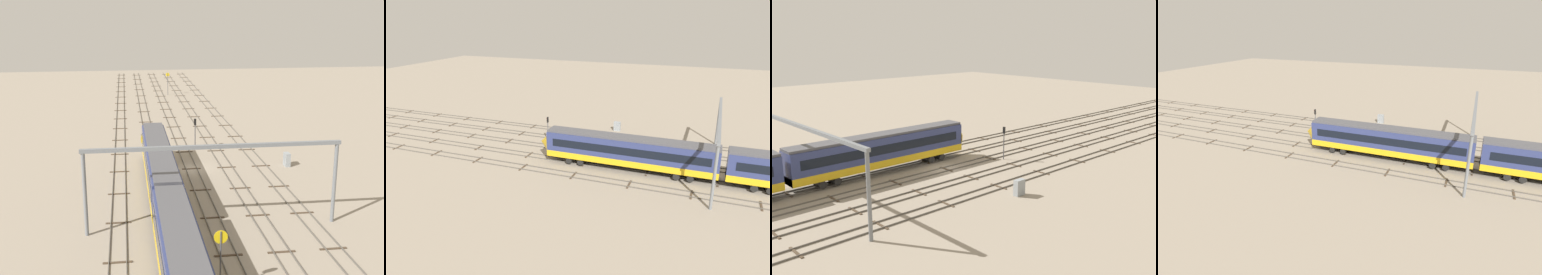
{
  "view_description": "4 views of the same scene",
  "coord_description": "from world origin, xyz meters",
  "views": [
    {
      "loc": [
        -60.77,
        8.06,
        20.0
      ],
      "look_at": [
        2.12,
        -0.36,
        3.6
      ],
      "focal_mm": 47.24,
      "sensor_mm": 36.0,
      "label": 1
    },
    {
      "loc": [
        -16.93,
        51.53,
        21.31
      ],
      "look_at": [
        2.68,
        0.29,
        2.37
      ],
      "focal_mm": 34.19,
      "sensor_mm": 36.0,
      "label": 2
    },
    {
      "loc": [
        -35.94,
        -42.37,
        17.03
      ],
      "look_at": [
        3.5,
        0.48,
        3.57
      ],
      "focal_mm": 42.46,
      "sensor_mm": 36.0,
      "label": 3
    },
    {
      "loc": [
        -17.6,
        46.84,
        19.24
      ],
      "look_at": [
        0.24,
        2.83,
        1.9
      ],
      "focal_mm": 29.35,
      "sensor_mm": 36.0,
      "label": 4
    }
  ],
  "objects": [
    {
      "name": "ground_plane",
      "position": [
        0.0,
        0.0,
        0.0
      ],
      "size": [
        211.12,
        211.12,
        0.0
      ],
      "primitive_type": "plane",
      "color": "gray"
    },
    {
      "name": "track_near_foreground",
      "position": [
        -0.0,
        -9.11,
        0.07
      ],
      "size": [
        195.12,
        2.4,
        0.16
      ],
      "color": "#59544C",
      "rests_on": "ground"
    },
    {
      "name": "track_second_near",
      "position": [
        -0.0,
        -4.56,
        0.07
      ],
      "size": [
        195.12,
        2.4,
        0.16
      ],
      "color": "#59544C",
      "rests_on": "ground"
    },
    {
      "name": "track_middle",
      "position": [
        -0.0,
        0.0,
        0.07
      ],
      "size": [
        195.12,
        2.4,
        0.16
      ],
      "color": "#59544C",
      "rests_on": "ground"
    },
    {
      "name": "track_with_train",
      "position": [
        0.0,
        4.56,
        0.07
      ],
      "size": [
        195.12,
        2.4,
        0.16
      ],
      "color": "#59544C",
      "rests_on": "ground"
    },
    {
      "name": "track_far_background",
      "position": [
        -0.0,
        9.11,
        0.07
      ],
      "size": [
        195.12,
        2.4,
        0.16
      ],
      "color": "#59544C",
      "rests_on": "ground"
    },
    {
      "name": "overhead_gantry",
      "position": [
        -17.89,
        0.32,
        6.39
      ],
      "size": [
        0.4,
        23.76,
        8.08
      ],
      "color": "slate",
      "rests_on": "ground"
    },
    {
      "name": "signal_light_trackside_departure",
      "position": [
        8.91,
        -1.71,
        2.99
      ],
      "size": [
        0.31,
        0.32,
        4.58
      ],
      "color": "#4C4C51",
      "rests_on": "ground"
    },
    {
      "name": "relay_cabinet",
      "position": [
        -0.34,
        -12.45,
        0.88
      ],
      "size": [
        1.25,
        0.64,
        1.75
      ],
      "color": "gray",
      "rests_on": "ground"
    }
  ]
}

